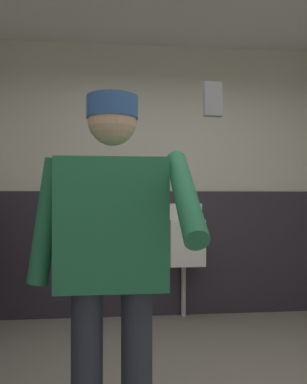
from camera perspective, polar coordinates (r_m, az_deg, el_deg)
wall_back at (r=3.93m, az=1.25°, el=1.89°), size 4.34×0.12×2.80m
wainscot_band_back at (r=3.89m, az=1.39°, el=-9.34°), size 3.74×0.03×1.28m
urinal_solo at (r=3.76m, az=4.84°, el=-7.50°), size 0.40×0.34×1.24m
person at (r=1.67m, az=-6.36°, el=-8.72°), size 0.70×0.60×1.67m
cell_phone at (r=1.23m, az=9.07°, el=13.87°), size 0.06×0.04×0.11m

